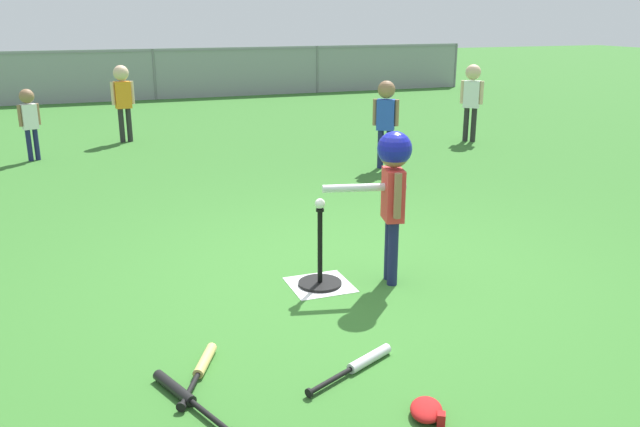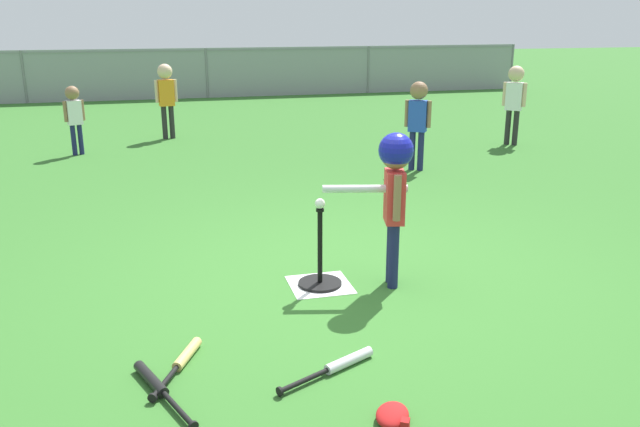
{
  "view_description": "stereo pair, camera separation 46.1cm",
  "coord_description": "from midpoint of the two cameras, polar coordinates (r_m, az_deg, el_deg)",
  "views": [
    {
      "loc": [
        -1.78,
        -4.31,
        1.91
      ],
      "look_at": [
        -0.23,
        -0.15,
        0.55
      ],
      "focal_mm": 36.76,
      "sensor_mm": 36.0,
      "label": 1
    },
    {
      "loc": [
        -1.34,
        -4.45,
        1.91
      ],
      "look_at": [
        -0.23,
        -0.15,
        0.55
      ],
      "focal_mm": 36.76,
      "sensor_mm": 36.0,
      "label": 2
    }
  ],
  "objects": [
    {
      "name": "glove_by_plate",
      "position": [
        3.38,
        5.29,
        -16.79
      ],
      "size": [
        0.25,
        0.27,
        0.07
      ],
      "color": "#B21919",
      "rests_on": "ground_plane"
    },
    {
      "name": "home_plate",
      "position": [
        4.83,
        -2.75,
        -6.25
      ],
      "size": [
        0.44,
        0.44,
        0.01
      ],
      "primitive_type": "cube",
      "color": "white",
      "rests_on": "ground_plane"
    },
    {
      "name": "baseball_on_tee",
      "position": [
        4.62,
        -2.86,
        0.82
      ],
      "size": [
        0.07,
        0.07,
        0.07
      ],
      "primitive_type": "sphere",
      "color": "white",
      "rests_on": "batting_tee"
    },
    {
      "name": "spare_bat_silver",
      "position": [
        3.76,
        0.06,
        -12.96
      ],
      "size": [
        0.62,
        0.34,
        0.06
      ],
      "color": "silver",
      "rests_on": "ground_plane"
    },
    {
      "name": "fielder_deep_left",
      "position": [
        10.65,
        -18.03,
        9.93
      ],
      "size": [
        0.34,
        0.23,
        1.17
      ],
      "color": "#262626",
      "rests_on": "ground_plane"
    },
    {
      "name": "batting_tee",
      "position": [
        4.8,
        -2.76,
        -5.33
      ],
      "size": [
        0.32,
        0.32,
        0.59
      ],
      "color": "black",
      "rests_on": "ground_plane"
    },
    {
      "name": "spare_bat_black",
      "position": [
        3.62,
        -15.7,
        -14.95
      ],
      "size": [
        0.31,
        0.67,
        0.06
      ],
      "color": "black",
      "rests_on": "ground_plane"
    },
    {
      "name": "fielder_deep_right",
      "position": [
        10.39,
        11.84,
        10.28
      ],
      "size": [
        0.27,
        0.26,
        1.18
      ],
      "color": "#262626",
      "rests_on": "ground_plane"
    },
    {
      "name": "spare_bat_wood",
      "position": [
        3.83,
        -13.74,
        -12.89
      ],
      "size": [
        0.32,
        0.58,
        0.06
      ],
      "color": "#DBB266",
      "rests_on": "ground_plane"
    },
    {
      "name": "outfield_fence",
      "position": [
        15.92,
        -15.06,
        11.76
      ],
      "size": [
        16.06,
        0.06,
        1.15
      ],
      "color": "slate",
      "rests_on": "ground_plane"
    },
    {
      "name": "fielder_near_left",
      "position": [
        8.36,
        4.17,
        8.74
      ],
      "size": [
        0.29,
        0.23,
        1.12
      ],
      "color": "#191E4C",
      "rests_on": "ground_plane"
    },
    {
      "name": "fielder_deep_center",
      "position": [
        9.72,
        -25.28,
        7.76
      ],
      "size": [
        0.27,
        0.19,
        0.96
      ],
      "color": "#191E4C",
      "rests_on": "ground_plane"
    },
    {
      "name": "batter_child",
      "position": [
        4.64,
        3.51,
        3.18
      ],
      "size": [
        0.63,
        0.32,
        1.13
      ],
      "color": "#191E4C",
      "rests_on": "ground_plane"
    },
    {
      "name": "ground_plane",
      "position": [
        5.03,
        -0.78,
        -5.32
      ],
      "size": [
        60.0,
        60.0,
        0.0
      ],
      "primitive_type": "plane",
      "color": "#336B28"
    }
  ]
}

